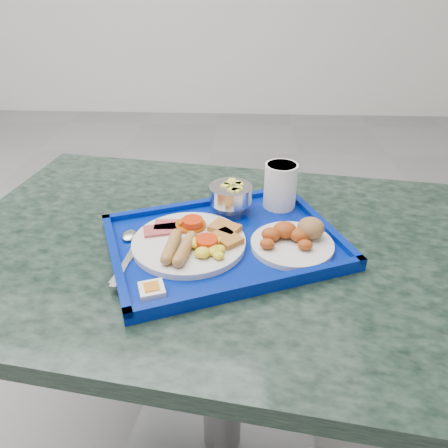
% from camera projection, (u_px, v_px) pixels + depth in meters
% --- Properties ---
extents(table, '(1.28, 0.95, 0.73)m').
position_uv_depth(table, '(222.00, 307.00, 1.04)').
color(table, gray).
rests_on(table, floor).
extents(tray, '(0.56, 0.49, 0.03)m').
position_uv_depth(tray, '(224.00, 243.00, 0.92)').
color(tray, '#021A87').
rests_on(tray, table).
extents(main_plate, '(0.23, 0.23, 0.04)m').
position_uv_depth(main_plate, '(192.00, 241.00, 0.89)').
color(main_plate, silver).
rests_on(main_plate, tray).
extents(bread_plate, '(0.17, 0.17, 0.06)m').
position_uv_depth(bread_plate, '(294.00, 239.00, 0.89)').
color(bread_plate, silver).
rests_on(bread_plate, tray).
extents(fruit_bowl, '(0.10, 0.10, 0.07)m').
position_uv_depth(fruit_bowl, '(231.00, 194.00, 0.99)').
color(fruit_bowl, '#B9B9BB').
rests_on(fruit_bowl, tray).
extents(juice_cup, '(0.08, 0.08, 0.11)m').
position_uv_depth(juice_cup, '(280.00, 184.00, 1.01)').
color(juice_cup, white).
rests_on(juice_cup, tray).
extents(spoon, '(0.05, 0.18, 0.01)m').
position_uv_depth(spoon, '(129.00, 242.00, 0.90)').
color(spoon, '#B9B9BB').
rests_on(spoon, tray).
extents(knife, '(0.03, 0.19, 0.00)m').
position_uv_depth(knife, '(129.00, 258.00, 0.86)').
color(knife, '#B9B9BB').
rests_on(knife, tray).
extents(jam_packet, '(0.06, 0.06, 0.02)m').
position_uv_depth(jam_packet, '(152.00, 290.00, 0.76)').
color(jam_packet, white).
rests_on(jam_packet, tray).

